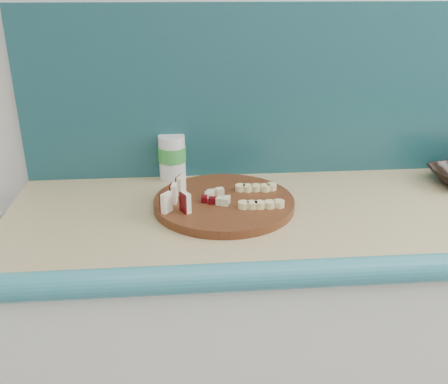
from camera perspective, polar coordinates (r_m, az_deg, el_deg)
kitchen_counter at (r=1.66m, az=19.54°, el=-15.91°), size 2.20×0.63×0.91m
backsplash at (r=1.61m, az=18.82°, el=10.95°), size 2.20×0.02×0.50m
cutting_board at (r=1.32m, az=0.00°, el=-1.26°), size 0.39×0.39×0.02m
apple_wedges at (r=1.27m, az=-5.47°, el=-0.43°), size 0.07×0.14×0.05m
apple_chunks at (r=1.31m, az=-0.98°, el=-0.46°), size 0.06×0.06×0.02m
banana_slices at (r=1.32m, az=3.95°, el=-0.41°), size 0.12×0.14×0.02m
canister at (r=1.50m, az=-5.95°, el=4.07°), size 0.08×0.08×0.13m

